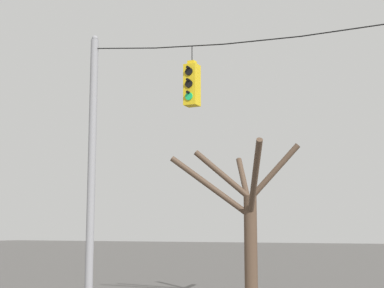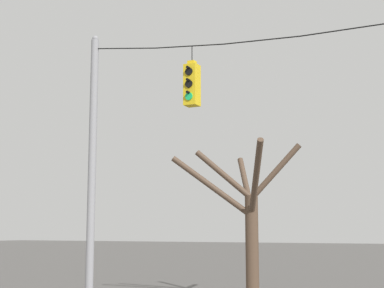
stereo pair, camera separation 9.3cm
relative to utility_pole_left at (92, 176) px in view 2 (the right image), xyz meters
name	(u,v)px [view 2 (the right image)]	position (x,y,z in m)	size (l,w,h in m)	color
utility_pole_left	(92,176)	(0.00, 0.00, 0.00)	(0.22, 0.22, 7.94)	gray
span_wire	(342,23)	(6.89, 0.00, 3.26)	(13.79, 0.03, 0.55)	black
traffic_light_near_left_pole	(192,85)	(3.05, -0.01, 2.22)	(0.34, 0.46, 1.57)	yellow
bare_tree	(247,217)	(1.77, 7.20, -0.97)	(4.64, 4.08, 5.67)	brown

